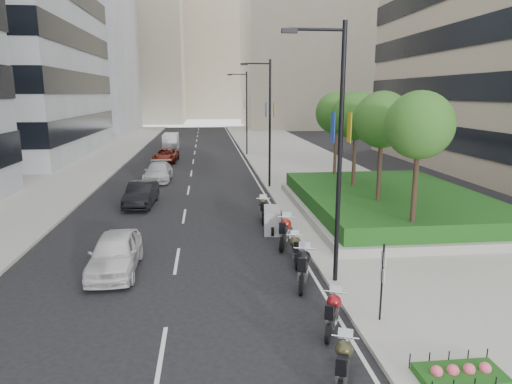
{
  "coord_description": "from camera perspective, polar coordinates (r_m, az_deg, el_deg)",
  "views": [
    {
      "loc": [
        -0.21,
        -13.93,
        6.72
      ],
      "look_at": [
        2.18,
        7.69,
        2.0
      ],
      "focal_mm": 32.0,
      "sensor_mm": 36.0,
      "label": 1
    }
  ],
  "objects": [
    {
      "name": "lamp_post_2",
      "position": [
        50.15,
        -1.35,
        10.34
      ],
      "size": [
        2.34,
        0.45,
        9.0
      ],
      "color": "black",
      "rests_on": "ground"
    },
    {
      "name": "tree_1",
      "position": [
        23.63,
        15.51,
        8.66
      ],
      "size": [
        2.8,
        2.8,
        6.3
      ],
      "color": "#332319",
      "rests_on": "planter"
    },
    {
      "name": "motorcycle_0",
      "position": [
        11.57,
        10.81,
        -20.34
      ],
      "size": [
        0.91,
        1.88,
        0.99
      ],
      "rotation": [
        0.0,
        0.0,
        1.19
      ],
      "color": "black",
      "rests_on": "ground"
    },
    {
      "name": "sidewalk_left",
      "position": [
        45.97,
        -21.13,
        3.1
      ],
      "size": [
        8.0,
        100.0,
        0.15
      ],
      "primitive_type": "cube",
      "color": "#9E9B93",
      "rests_on": "ground"
    },
    {
      "name": "sidewalk_right",
      "position": [
        45.38,
        5.48,
        3.76
      ],
      "size": [
        10.0,
        100.0,
        0.15
      ],
      "primitive_type": "cube",
      "color": "#9E9B93",
      "rests_on": "ground"
    },
    {
      "name": "lamp_post_1",
      "position": [
        32.27,
        1.47,
        9.3
      ],
      "size": [
        2.34,
        0.45,
        9.0
      ],
      "color": "black",
      "rests_on": "ground"
    },
    {
      "name": "tree_2",
      "position": [
        27.39,
        12.41,
        9.25
      ],
      "size": [
        2.8,
        2.8,
        6.3
      ],
      "color": "#332319",
      "rests_on": "planter"
    },
    {
      "name": "flower_bed",
      "position": [
        12.46,
        24.2,
        -20.2
      ],
      "size": [
        2.0,
        1.0,
        0.2
      ],
      "primitive_type": "cube",
      "color": "#124012",
      "rests_on": "sidewalk_right"
    },
    {
      "name": "delivery_van",
      "position": [
        56.72,
        -10.6,
        6.12
      ],
      "size": [
        1.72,
        4.51,
        1.9
      ],
      "rotation": [
        0.0,
        0.0,
        -0.0
      ],
      "color": "silver",
      "rests_on": "ground"
    },
    {
      "name": "building_grey_far",
      "position": [
        87.63,
        -23.06,
        16.72
      ],
      "size": [
        22.0,
        26.0,
        30.0
      ],
      "primitive_type": "cube",
      "color": "gray",
      "rests_on": "ground"
    },
    {
      "name": "car_d",
      "position": [
        46.44,
        -11.2,
        4.51
      ],
      "size": [
        2.49,
        4.9,
        1.33
      ],
      "primitive_type": "imported",
      "rotation": [
        0.0,
        0.0,
        -0.06
      ],
      "color": "maroon",
      "rests_on": "ground"
    },
    {
      "name": "lane_edge",
      "position": [
        44.61,
        -1.22,
        3.58
      ],
      "size": [
        0.12,
        100.0,
        0.01
      ],
      "primitive_type": "cube",
      "color": "silver",
      "rests_on": "ground"
    },
    {
      "name": "parking_sign",
      "position": [
        13.97,
        15.49,
        -10.36
      ],
      "size": [
        0.06,
        0.32,
        2.5
      ],
      "color": "black",
      "rests_on": "ground"
    },
    {
      "name": "lane_centre",
      "position": [
        44.46,
        -7.92,
        3.43
      ],
      "size": [
        0.12,
        100.0,
        0.01
      ],
      "primitive_type": "cube",
      "color": "silver",
      "rests_on": "ground"
    },
    {
      "name": "motorcycle_4",
      "position": [
        20.59,
        3.62,
        -4.97
      ],
      "size": [
        0.99,
        2.31,
        1.18
      ],
      "rotation": [
        0.0,
        0.0,
        1.26
      ],
      "color": "black",
      "rests_on": "ground"
    },
    {
      "name": "planter",
      "position": [
        26.79,
        16.31,
        -2.02
      ],
      "size": [
        10.0,
        14.0,
        0.4
      ],
      "primitive_type": "cube",
      "color": "#9A9890",
      "rests_on": "sidewalk_right"
    },
    {
      "name": "ground",
      "position": [
        15.47,
        -5.04,
        -13.56
      ],
      "size": [
        160.0,
        160.0,
        0.0
      ],
      "primitive_type": "plane",
      "color": "black",
      "rests_on": "ground"
    },
    {
      "name": "car_a",
      "position": [
        18.39,
        -17.2,
        -7.28
      ],
      "size": [
        1.84,
        4.41,
        1.49
      ],
      "primitive_type": "imported",
      "rotation": [
        0.0,
        0.0,
        0.02
      ],
      "color": "silver",
      "rests_on": "ground"
    },
    {
      "name": "building_cream_centre",
      "position": [
        134.51,
        -5.61,
        17.42
      ],
      "size": [
        30.0,
        24.0,
        38.0
      ],
      "primitive_type": "cube",
      "color": "#B7AD93",
      "rests_on": "ground"
    },
    {
      "name": "motorcycle_3",
      "position": [
        18.61,
        4.94,
        -7.17
      ],
      "size": [
        0.69,
        2.06,
        1.03
      ],
      "rotation": [
        0.0,
        0.0,
        1.46
      ],
      "color": "black",
      "rests_on": "ground"
    },
    {
      "name": "motorcycle_6",
      "position": [
        24.56,
        0.9,
        -2.21
      ],
      "size": [
        0.74,
        2.23,
        1.11
      ],
      "rotation": [
        0.0,
        0.0,
        1.44
      ],
      "color": "black",
      "rests_on": "ground"
    },
    {
      "name": "tree_0",
      "position": [
        19.98,
        19.75,
        7.82
      ],
      "size": [
        2.8,
        2.8,
        6.3
      ],
      "color": "#332319",
      "rests_on": "planter"
    },
    {
      "name": "motorcycle_5",
      "position": [
        22.55,
        2.02,
        -3.55
      ],
      "size": [
        1.01,
        2.04,
        1.17
      ],
      "rotation": [
        0.0,
        0.0,
        1.45
      ],
      "color": "black",
      "rests_on": "ground"
    },
    {
      "name": "building_cream_left",
      "position": [
        115.77,
        -15.83,
        16.89
      ],
      "size": [
        26.0,
        24.0,
        34.0
      ],
      "primitive_type": "cube",
      "color": "#B7AD93",
      "rests_on": "ground"
    },
    {
      "name": "car_c",
      "position": [
        36.49,
        -12.11,
        2.48
      ],
      "size": [
        2.06,
        4.9,
        1.41
      ],
      "primitive_type": "imported",
      "rotation": [
        0.0,
        0.0,
        -0.02
      ],
      "color": "#B6B6B8",
      "rests_on": "ground"
    },
    {
      "name": "tree_3",
      "position": [
        31.2,
        10.05,
        9.68
      ],
      "size": [
        2.8,
        2.8,
        6.3
      ],
      "color": "#332319",
      "rests_on": "planter"
    },
    {
      "name": "hedge",
      "position": [
        26.65,
        16.39,
        -0.77
      ],
      "size": [
        9.4,
        13.4,
        0.8
      ],
      "primitive_type": "cube",
      "color": "#124012",
      "rests_on": "planter"
    },
    {
      "name": "building_cream_right",
      "position": [
        97.18,
        7.33,
        18.81
      ],
      "size": [
        28.0,
        24.0,
        36.0
      ],
      "primitive_type": "cube",
      "color": "#B7AD93",
      "rests_on": "ground"
    },
    {
      "name": "motorcycle_2",
      "position": [
        16.59,
        5.93,
        -9.35
      ],
      "size": [
        0.94,
        2.32,
        1.18
      ],
      "rotation": [
        0.0,
        0.0,
        1.29
      ],
      "color": "black",
      "rests_on": "ground"
    },
    {
      "name": "motorcycle_1",
      "position": [
        13.75,
        9.56,
        -14.68
      ],
      "size": [
        0.98,
        1.87,
        1.0
      ],
      "rotation": [
        0.0,
        0.0,
        1.15
      ],
      "color": "black",
      "rests_on": "ground"
    },
    {
      "name": "lamp_post_0",
      "position": [
        15.64,
        9.95,
        5.99
      ],
      "size": [
        2.34,
        0.45,
        9.0
      ],
      "color": "black",
      "rests_on": "ground"
    },
    {
      "name": "car_b",
      "position": [
        28.61,
        -14.15,
        -0.25
      ],
      "size": [
        1.77,
        4.43,
        1.43
      ],
      "primitive_type": "imported",
      "rotation": [
        0.0,
        0.0,
        -0.06
      ],
      "color": "black",
      "rests_on": "ground"
    }
  ]
}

